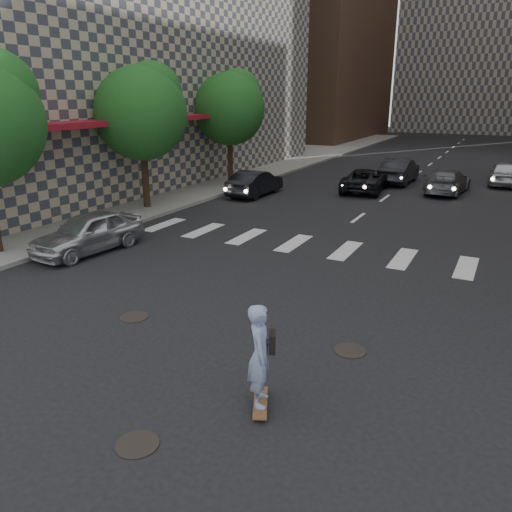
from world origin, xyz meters
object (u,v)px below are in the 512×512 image
at_px(skateboarder, 261,355).
at_px(traffic_car_a, 255,183).
at_px(traffic_car_d, 506,173).
at_px(traffic_car_b, 447,181).
at_px(traffic_car_e, 399,171).
at_px(tree_c, 231,106).
at_px(silver_sedan, 88,232).
at_px(tree_b, 143,109).
at_px(traffic_car_c, 365,180).

distance_m(skateboarder, traffic_car_a, 19.43).
relative_size(traffic_car_a, traffic_car_d, 0.94).
height_order(traffic_car_b, traffic_car_e, traffic_car_e).
relative_size(tree_c, traffic_car_b, 1.44).
relative_size(silver_sedan, traffic_car_e, 0.90).
relative_size(tree_b, skateboarder, 3.34).
relative_size(tree_b, silver_sedan, 1.60).
height_order(tree_b, skateboarder, tree_b).
xyz_separation_m(tree_c, traffic_car_c, (7.94, 1.28, -4.00)).
bearing_deg(skateboarder, tree_c, 96.13).
height_order(tree_c, traffic_car_b, tree_c).
relative_size(skateboarder, traffic_car_a, 0.47).
height_order(tree_b, silver_sedan, tree_b).
relative_size(skateboarder, traffic_car_e, 0.43).
relative_size(tree_b, traffic_car_e, 1.44).
height_order(skateboarder, silver_sedan, skateboarder).
bearing_deg(tree_c, traffic_car_d, 25.81).
bearing_deg(traffic_car_b, traffic_car_a, 35.66).
height_order(tree_c, silver_sedan, tree_c).
distance_m(traffic_car_b, traffic_car_e, 3.77).
bearing_deg(traffic_car_b, tree_c, 18.12).
xyz_separation_m(traffic_car_b, traffic_car_d, (2.79, 4.37, 0.09)).
bearing_deg(silver_sedan, skateboarder, -23.67).
bearing_deg(tree_c, traffic_car_c, 9.16).
bearing_deg(tree_b, traffic_car_e, 55.08).
xyz_separation_m(skateboarder, traffic_car_c, (-4.00, 21.12, -0.39)).
xyz_separation_m(traffic_car_c, traffic_car_d, (7.02, 5.96, 0.11)).
bearing_deg(traffic_car_c, traffic_car_d, -144.85).
xyz_separation_m(silver_sedan, traffic_car_e, (6.61, 19.38, 0.05)).
distance_m(silver_sedan, traffic_car_b, 19.80).
distance_m(silver_sedan, traffic_car_d, 24.99).
bearing_deg(skateboarder, traffic_car_b, 64.51).
distance_m(traffic_car_a, traffic_car_e, 9.77).
bearing_deg(silver_sedan, traffic_car_b, 66.80).
bearing_deg(skateboarder, tree_b, 110.33).
height_order(skateboarder, traffic_car_b, skateboarder).
height_order(tree_c, traffic_car_d, tree_c).
bearing_deg(silver_sedan, tree_b, 117.21).
bearing_deg(traffic_car_a, tree_b, 61.77).
bearing_deg(traffic_car_b, skateboarder, 94.31).
distance_m(tree_b, tree_c, 8.00).
bearing_deg(tree_b, tree_c, 90.00).
xyz_separation_m(tree_b, silver_sedan, (2.45, -6.39, -3.94)).
relative_size(skateboarder, traffic_car_d, 0.45).
bearing_deg(skateboarder, traffic_car_d, 58.73).
distance_m(silver_sedan, traffic_car_c, 16.60).
xyz_separation_m(silver_sedan, traffic_car_c, (5.49, 15.67, -0.06)).
bearing_deg(traffic_car_d, silver_sedan, 58.69).
xyz_separation_m(tree_c, skateboarder, (11.95, -19.84, -3.61)).
bearing_deg(traffic_car_d, traffic_car_e, 19.58).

